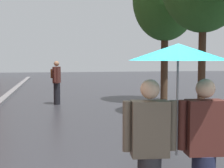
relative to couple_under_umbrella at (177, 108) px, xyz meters
name	(u,v)px	position (x,y,z in m)	size (l,w,h in m)	color
couple_under_umbrella	(177,108)	(0.00, 0.00, 0.00)	(1.19, 1.07, 2.02)	#2D2D33
pedestrian_walking_midground	(56,81)	(-1.16, 9.77, -0.40)	(0.41, 0.56, 1.75)	black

